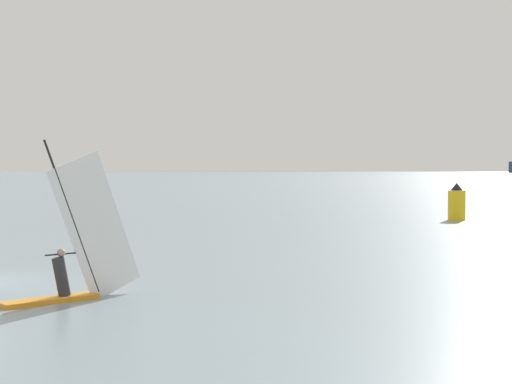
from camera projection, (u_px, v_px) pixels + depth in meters
The scene contains 3 objects.
windsurfer at pixel (74, 258), 20.11m from camera, with size 2.57×3.56×4.34m.
distant_headland at pixel (406, 157), 1310.90m from camera, with size 1276.77×364.73×48.87m, color #60665B.
channel_buoy at pixel (457, 203), 51.31m from camera, with size 1.16×1.16×2.49m.
Camera 1 is at (13.73, -20.07, 3.43)m, focal length 53.74 mm.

